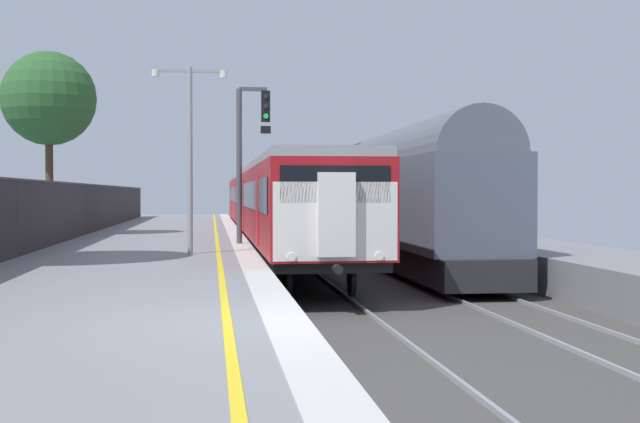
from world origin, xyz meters
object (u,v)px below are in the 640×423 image
(commuter_train_at_platform, at_px, (270,201))
(signal_gantry, at_px, (248,146))
(freight_train_adjacent_track, at_px, (323,193))
(background_tree_left, at_px, (48,101))
(platform_lamp_mid, at_px, (190,142))

(commuter_train_at_platform, relative_size, signal_gantry, 8.17)
(freight_train_adjacent_track, relative_size, background_tree_left, 8.65)
(signal_gantry, xyz_separation_m, platform_lamp_mid, (-1.73, -4.27, -0.14))
(platform_lamp_mid, xyz_separation_m, background_tree_left, (-5.65, 10.67, 2.19))
(platform_lamp_mid, distance_m, background_tree_left, 12.27)
(freight_train_adjacent_track, distance_m, background_tree_left, 21.21)
(freight_train_adjacent_track, bearing_deg, platform_lamp_mid, -104.86)
(freight_train_adjacent_track, distance_m, platform_lamp_mid, 28.14)
(freight_train_adjacent_track, relative_size, platform_lamp_mid, 12.25)
(signal_gantry, bearing_deg, freight_train_adjacent_track, 76.54)
(commuter_train_at_platform, distance_m, background_tree_left, 10.68)
(freight_train_adjacent_track, height_order, background_tree_left, background_tree_left)
(platform_lamp_mid, height_order, background_tree_left, background_tree_left)
(freight_train_adjacent_track, height_order, platform_lamp_mid, platform_lamp_mid)
(freight_train_adjacent_track, bearing_deg, commuter_train_at_platform, -108.50)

